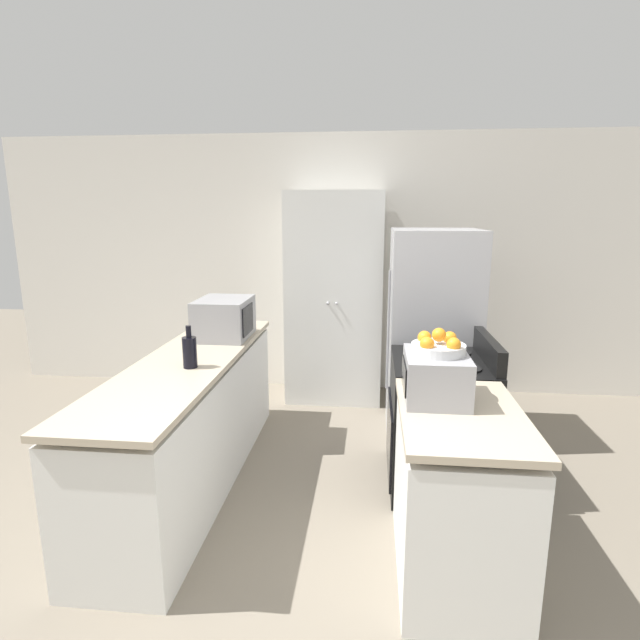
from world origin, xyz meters
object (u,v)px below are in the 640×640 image
refrigerator (432,336)px  fruit_bowl (438,346)px  stove (439,422)px  wine_bottle (190,351)px  toaster_oven (436,377)px  pantry_cabinet (335,298)px  microwave (224,318)px

refrigerator → fruit_bowl: 1.52m
stove → wine_bottle: (-1.59, -0.31, 0.54)m
toaster_oven → fruit_bowl: 0.16m
pantry_cabinet → microwave: bearing=-124.2°
microwave → toaster_oven: 1.87m
microwave → fruit_bowl: (1.47, -1.15, 0.13)m
pantry_cabinet → fruit_bowl: pantry_cabinet is taller
toaster_oven → fruit_bowl: bearing=60.0°
refrigerator → microwave: (-1.62, -0.33, 0.18)m
pantry_cabinet → fruit_bowl: (0.70, -2.28, 0.15)m
stove → fruit_bowl: (-0.13, -0.69, 0.72)m
fruit_bowl → toaster_oven: bearing=-120.0°
wine_bottle → toaster_oven: (1.46, -0.39, 0.02)m
pantry_cabinet → refrigerator: pantry_cabinet is taller
toaster_oven → fruit_bowl: (0.01, 0.01, 0.16)m
stove → toaster_oven: size_ratio=2.58×
toaster_oven → fruit_bowl: size_ratio=1.47×
microwave → fruit_bowl: bearing=-38.0°
stove → toaster_oven: bearing=-100.8°
wine_bottle → fruit_bowl: 1.52m
stove → toaster_oven: 0.90m
toaster_oven → refrigerator: bearing=84.2°
refrigerator → wine_bottle: bearing=-145.6°
refrigerator → pantry_cabinet: bearing=136.5°
refrigerator → wine_bottle: refrigerator is taller
pantry_cabinet → wine_bottle: pantry_cabinet is taller
refrigerator → fruit_bowl: refrigerator is taller
stove → fruit_bowl: 1.00m
wine_bottle → stove: bearing=11.2°
stove → microwave: 1.77m
stove → microwave: microwave is taller
stove → fruit_bowl: bearing=-100.4°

